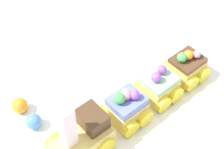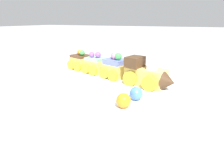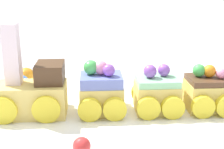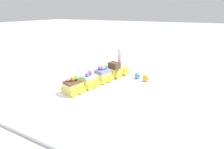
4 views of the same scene
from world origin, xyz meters
name	(u,v)px [view 1 (image 1 of 4)]	position (x,y,z in m)	size (l,w,h in m)	color
ground_plane	(118,113)	(0.00, 0.00, 0.00)	(10.00, 10.00, 0.00)	#B2B2B7
display_board	(118,111)	(0.00, 0.00, 0.01)	(0.80, 0.47, 0.01)	white
cake_train_locomotive	(76,143)	(0.12, -0.01, 0.04)	(0.14, 0.10, 0.13)	#EACC66
cake_car_blueberry	(126,108)	(0.01, 0.02, 0.04)	(0.08, 0.09, 0.08)	#EACC66
cake_car_mint	(158,87)	(-0.07, 0.05, 0.04)	(0.08, 0.09, 0.07)	#EACC66
cake_car_chocolate	(186,67)	(-0.15, 0.07, 0.04)	(0.08, 0.09, 0.07)	#EACC66
gumball_orange	(20,105)	(0.10, -0.15, 0.03)	(0.03, 0.03, 0.03)	orange
gumball_blue	(34,121)	(0.12, -0.10, 0.03)	(0.03, 0.03, 0.03)	#4C84E0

